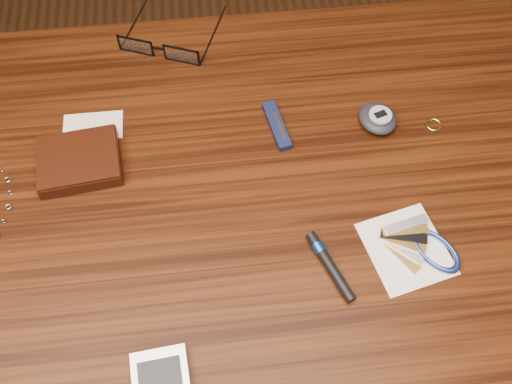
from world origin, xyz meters
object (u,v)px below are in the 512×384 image
pocket_knife (277,126)px  wallet_and_card (80,160)px  desk (224,242)px  notepad_keys (420,248)px  eyeglasses (161,47)px  pedometer (378,118)px

pocket_knife → wallet_and_card: bearing=-172.9°
desk → pocket_knife: bearing=53.3°
wallet_and_card → notepad_keys: size_ratio=1.06×
eyeglasses → pocket_knife: (0.16, -0.16, -0.01)m
pedometer → desk: bearing=-153.9°
notepad_keys → pocket_knife: notepad_keys is taller
desk → eyeglasses: (-0.07, 0.28, 0.11)m
desk → wallet_and_card: size_ratio=7.25×
notepad_keys → pedometer: bearing=92.9°
wallet_and_card → desk: bearing=-25.3°
eyeglasses → notepad_keys: eyeglasses is taller
pedometer → pocket_knife: size_ratio=0.84×
wallet_and_card → pedometer: same height
desk → pedometer: size_ratio=14.30×
pocket_knife → notepad_keys: bearing=-53.6°
eyeglasses → pedometer: eyeglasses is taller
eyeglasses → pocket_knife: eyeglasses is taller
pedometer → notepad_keys: bearing=-87.1°
eyeglasses → pocket_knife: size_ratio=2.05×
wallet_and_card → pedometer: bearing=3.8°
desk → eyeglasses: bearing=103.8°
pocket_knife → eyeglasses: bearing=134.4°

